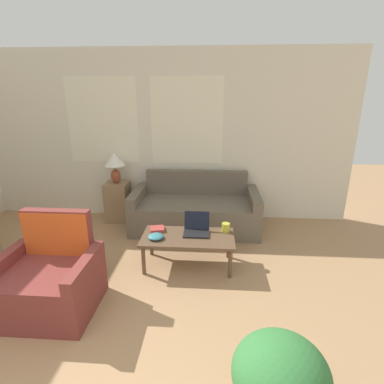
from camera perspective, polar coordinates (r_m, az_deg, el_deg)
The scene contains 11 objects.
wall_back at distance 4.82m, azimuth -7.96°, elevation 10.39°, with size 6.26×0.06×2.60m.
couch at distance 4.55m, azimuth 0.64°, elevation -3.56°, with size 1.86×0.87×0.81m.
armchair at distance 3.23m, azimuth -25.40°, elevation -15.06°, with size 0.87×0.73×0.89m.
side_table at distance 4.92m, azimuth -13.93°, elevation -1.78°, with size 0.35×0.35×0.62m.
table_lamp at distance 4.75m, azimuth -14.51°, elevation 5.44°, with size 0.33×0.33×0.48m.
coffee_table at distance 3.51m, azimuth -0.77°, elevation -9.02°, with size 1.07×0.54×0.38m.
laptop at distance 3.56m, azimuth 0.86°, elevation -6.97°, with size 0.30×0.27×0.23m.
cup_navy at distance 3.61m, azimuth 6.45°, elevation -6.73°, with size 0.10×0.10×0.10m.
snack_bowl at distance 3.45m, azimuth -6.92°, elevation -8.41°, with size 0.18×0.18×0.05m.
book_red at distance 3.65m, azimuth -6.65°, elevation -7.02°, with size 0.20×0.19×0.04m.
potted_plant at distance 2.06m, azimuth 16.32°, elevation -31.26°, with size 0.55×0.55×0.66m.
Camera 1 is at (0.99, -0.81, 1.95)m, focal length 28.00 mm.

